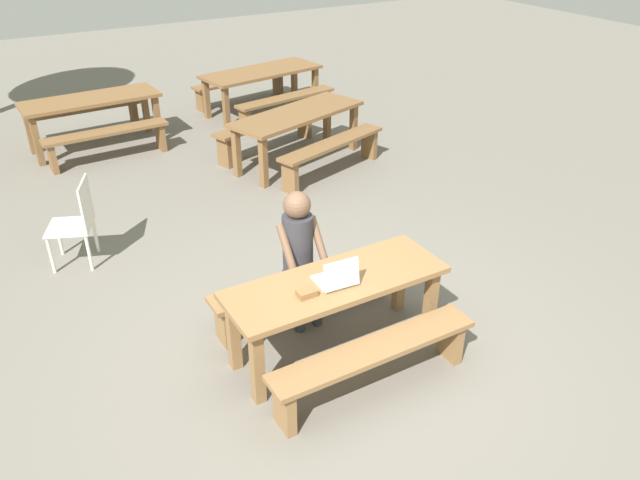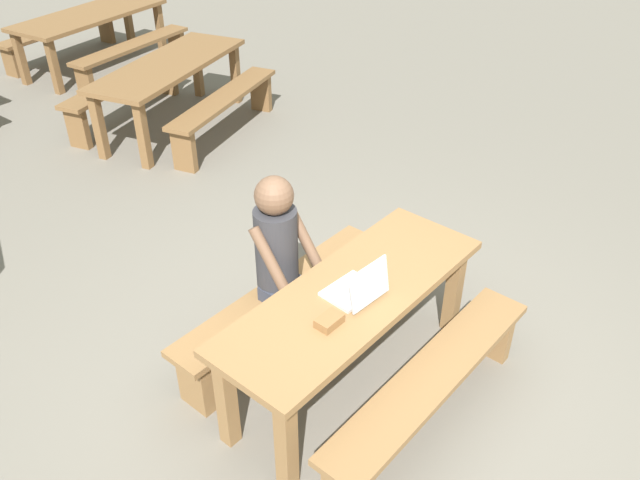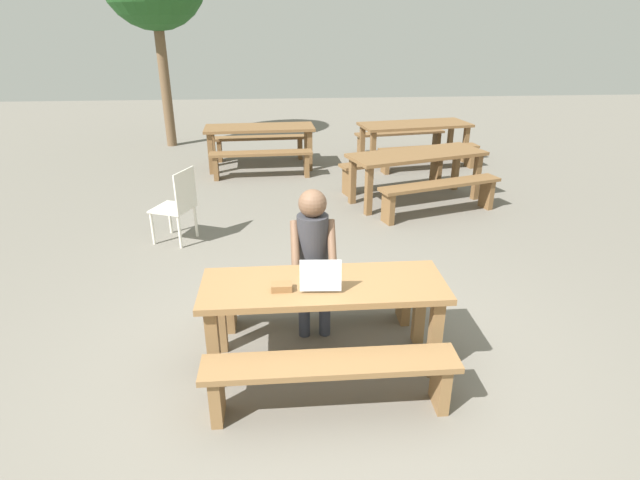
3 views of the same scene
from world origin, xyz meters
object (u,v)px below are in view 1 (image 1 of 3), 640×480
person_seated (300,249)px  picnic_table_rear (298,120)px  picnic_table_distant (262,76)px  small_pouch (307,293)px  plastic_chair (77,221)px  picnic_table_front (336,292)px  laptop (337,277)px  picnic_table_mid (91,106)px

person_seated → picnic_table_rear: person_seated is taller
picnic_table_rear → picnic_table_distant: (0.57, 2.39, -0.01)m
small_pouch → plastic_chair: plastic_chair is taller
picnic_table_front → picnic_table_rear: size_ratio=0.86×
person_seated → picnic_table_front: bearing=-85.3°
laptop → picnic_table_distant: size_ratio=0.15×
laptop → picnic_table_mid: (-0.63, 6.00, -0.13)m
small_pouch → picnic_table_rear: 4.46m
picnic_table_front → picnic_table_mid: size_ratio=0.93×
picnic_table_front → picnic_table_rear: (1.73, 3.87, 0.03)m
laptop → person_seated: size_ratio=0.25×
picnic_table_front → picnic_table_mid: 5.98m
plastic_chair → picnic_table_distant: 5.33m
plastic_chair → picnic_table_distant: (3.87, 3.66, 0.14)m
small_pouch → picnic_table_distant: bearing=67.6°
picnic_table_mid → picnic_table_distant: picnic_table_mid is taller
laptop → plastic_chair: (-1.54, 2.65, -0.30)m
picnic_table_rear → picnic_table_mid: bearing=121.7°
plastic_chair → picnic_table_rear: size_ratio=0.43×
picnic_table_rear → small_pouch: bearing=-134.7°
small_pouch → picnic_table_rear: (2.05, 3.96, -0.11)m
picnic_table_front → laptop: laptop is taller
picnic_table_front → laptop: (-0.03, -0.05, 0.18)m
person_seated → picnic_table_rear: bearing=62.0°
picnic_table_mid → plastic_chair: bearing=-107.9°
picnic_table_mid → picnic_table_rear: 3.16m
laptop → picnic_table_rear: bearing=-110.4°
picnic_table_mid → picnic_table_rear: picnic_table_mid is taller
picnic_table_front → picnic_table_mid: (-0.66, 5.94, 0.05)m
picnic_table_front → picnic_table_distant: (2.30, 6.26, 0.03)m
picnic_table_rear → picnic_table_distant: 2.45m
laptop → picnic_table_front: bearing=-114.3°
picnic_table_distant → picnic_table_front: bearing=-119.7°
laptop → picnic_table_mid: 6.03m
small_pouch → picnic_table_mid: (-0.34, 6.03, -0.09)m
person_seated → picnic_table_rear: 3.78m
picnic_table_front → small_pouch: 0.36m
laptop → person_seated: (-0.02, 0.59, -0.03)m
small_pouch → picnic_table_rear: small_pouch is taller
person_seated → picnic_table_mid: size_ratio=0.64×
person_seated → laptop: bearing=-88.5°
laptop → picnic_table_distant: laptop is taller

